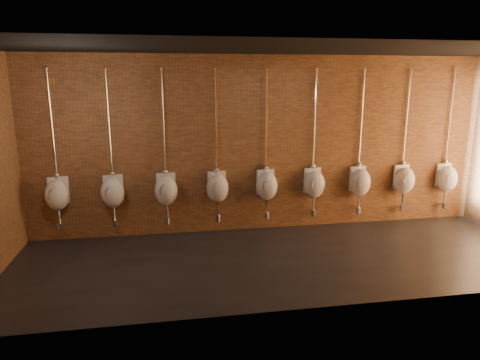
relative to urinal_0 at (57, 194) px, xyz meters
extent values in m
plane|color=black|center=(3.66, -1.36, -0.87)|extent=(8.50, 8.50, 0.00)
cube|color=black|center=(3.66, -1.36, 2.33)|extent=(8.50, 3.00, 0.04)
cube|color=#9F6739|center=(3.66, 0.14, 0.73)|extent=(8.50, 0.04, 3.20)
cube|color=#9F6739|center=(3.66, -2.86, 0.73)|extent=(8.50, 0.04, 3.20)
ellipsoid|color=white|center=(0.00, -0.01, -0.02)|extent=(0.45, 0.41, 0.53)
cube|color=white|center=(0.00, 0.12, 0.04)|extent=(0.34, 0.09, 0.48)
cylinder|color=gray|center=(0.00, -0.14, 0.01)|extent=(0.23, 0.06, 0.23)
cylinder|color=silver|center=(0.00, 0.10, 1.16)|extent=(0.03, 0.03, 1.83)
sphere|color=silver|center=(0.00, 0.09, 0.31)|extent=(0.10, 0.10, 0.10)
cylinder|color=silver|center=(0.00, 0.10, 2.08)|extent=(0.06, 0.06, 0.01)
cylinder|color=silver|center=(0.00, -0.01, -0.37)|extent=(0.04, 0.04, 0.29)
cylinder|color=silver|center=(0.00, -0.01, -0.57)|extent=(0.10, 0.10, 0.13)
cylinder|color=silver|center=(0.00, 0.08, -0.57)|extent=(0.04, 0.17, 0.04)
ellipsoid|color=white|center=(0.91, -0.01, -0.02)|extent=(0.45, 0.41, 0.53)
cube|color=white|center=(0.91, 0.12, 0.04)|extent=(0.34, 0.09, 0.48)
cylinder|color=gray|center=(0.91, -0.14, 0.01)|extent=(0.23, 0.06, 0.23)
cylinder|color=silver|center=(0.91, 0.10, 1.16)|extent=(0.03, 0.03, 1.83)
sphere|color=silver|center=(0.91, 0.09, 0.31)|extent=(0.10, 0.10, 0.10)
cylinder|color=silver|center=(0.91, 0.10, 2.08)|extent=(0.06, 0.06, 0.01)
cylinder|color=silver|center=(0.91, -0.01, -0.37)|extent=(0.04, 0.04, 0.29)
cylinder|color=silver|center=(0.91, -0.01, -0.57)|extent=(0.10, 0.10, 0.13)
cylinder|color=silver|center=(0.91, 0.08, -0.57)|extent=(0.04, 0.17, 0.04)
ellipsoid|color=white|center=(1.83, -0.01, -0.02)|extent=(0.45, 0.41, 0.53)
cube|color=white|center=(1.83, 0.12, 0.04)|extent=(0.34, 0.09, 0.48)
cylinder|color=gray|center=(1.83, -0.14, 0.01)|extent=(0.23, 0.06, 0.23)
cylinder|color=silver|center=(1.83, 0.10, 1.16)|extent=(0.03, 0.03, 1.83)
sphere|color=silver|center=(1.83, 0.09, 0.31)|extent=(0.10, 0.10, 0.10)
cylinder|color=silver|center=(1.83, 0.10, 2.08)|extent=(0.06, 0.06, 0.01)
cylinder|color=silver|center=(1.83, -0.01, -0.37)|extent=(0.04, 0.04, 0.29)
cylinder|color=silver|center=(1.83, -0.01, -0.57)|extent=(0.10, 0.10, 0.13)
cylinder|color=silver|center=(1.83, 0.08, -0.57)|extent=(0.04, 0.17, 0.04)
ellipsoid|color=white|center=(2.74, -0.01, -0.02)|extent=(0.45, 0.41, 0.53)
cube|color=white|center=(2.74, 0.12, 0.04)|extent=(0.34, 0.09, 0.48)
cylinder|color=gray|center=(2.74, -0.14, 0.01)|extent=(0.23, 0.06, 0.23)
cylinder|color=silver|center=(2.74, 0.10, 1.16)|extent=(0.03, 0.03, 1.83)
sphere|color=silver|center=(2.74, 0.09, 0.31)|extent=(0.10, 0.10, 0.10)
cylinder|color=silver|center=(2.74, 0.10, 2.08)|extent=(0.06, 0.06, 0.01)
cylinder|color=silver|center=(2.74, -0.01, -0.37)|extent=(0.04, 0.04, 0.29)
cylinder|color=silver|center=(2.74, -0.01, -0.57)|extent=(0.10, 0.10, 0.13)
cylinder|color=silver|center=(2.74, 0.08, -0.57)|extent=(0.04, 0.17, 0.04)
ellipsoid|color=white|center=(3.66, -0.01, -0.02)|extent=(0.45, 0.41, 0.53)
cube|color=white|center=(3.66, 0.12, 0.04)|extent=(0.34, 0.09, 0.48)
cylinder|color=gray|center=(3.66, -0.14, 0.01)|extent=(0.23, 0.06, 0.23)
cylinder|color=silver|center=(3.66, 0.10, 1.16)|extent=(0.03, 0.03, 1.83)
sphere|color=silver|center=(3.66, 0.09, 0.31)|extent=(0.10, 0.10, 0.10)
cylinder|color=silver|center=(3.66, 0.10, 2.08)|extent=(0.06, 0.06, 0.01)
cylinder|color=silver|center=(3.66, -0.01, -0.37)|extent=(0.04, 0.04, 0.29)
cylinder|color=silver|center=(3.66, -0.01, -0.57)|extent=(0.10, 0.10, 0.13)
cylinder|color=silver|center=(3.66, 0.08, -0.57)|extent=(0.04, 0.17, 0.04)
ellipsoid|color=white|center=(4.57, -0.01, -0.02)|extent=(0.45, 0.41, 0.53)
cube|color=white|center=(4.57, 0.12, 0.04)|extent=(0.34, 0.09, 0.48)
cylinder|color=gray|center=(4.57, -0.14, 0.01)|extent=(0.23, 0.06, 0.23)
cylinder|color=silver|center=(4.57, 0.10, 1.16)|extent=(0.03, 0.03, 1.83)
sphere|color=silver|center=(4.57, 0.09, 0.31)|extent=(0.10, 0.10, 0.10)
cylinder|color=silver|center=(4.57, 0.10, 2.08)|extent=(0.06, 0.06, 0.01)
cylinder|color=silver|center=(4.57, -0.01, -0.37)|extent=(0.04, 0.04, 0.29)
cylinder|color=silver|center=(4.57, -0.01, -0.57)|extent=(0.10, 0.10, 0.13)
cylinder|color=silver|center=(4.57, 0.08, -0.57)|extent=(0.04, 0.17, 0.04)
ellipsoid|color=white|center=(5.49, -0.01, -0.02)|extent=(0.45, 0.41, 0.53)
cube|color=white|center=(5.49, 0.12, 0.04)|extent=(0.34, 0.09, 0.48)
cylinder|color=gray|center=(5.49, -0.14, 0.01)|extent=(0.23, 0.06, 0.23)
cylinder|color=silver|center=(5.49, 0.10, 1.16)|extent=(0.03, 0.03, 1.83)
sphere|color=silver|center=(5.49, 0.09, 0.31)|extent=(0.10, 0.10, 0.10)
cylinder|color=silver|center=(5.49, 0.10, 2.08)|extent=(0.06, 0.06, 0.01)
cylinder|color=silver|center=(5.49, -0.01, -0.37)|extent=(0.04, 0.04, 0.29)
cylinder|color=silver|center=(5.49, -0.01, -0.57)|extent=(0.10, 0.10, 0.13)
cylinder|color=silver|center=(5.49, 0.08, -0.57)|extent=(0.04, 0.17, 0.04)
ellipsoid|color=white|center=(6.40, -0.01, -0.02)|extent=(0.45, 0.41, 0.53)
cube|color=white|center=(6.40, 0.12, 0.04)|extent=(0.34, 0.09, 0.48)
cylinder|color=gray|center=(6.40, -0.14, 0.01)|extent=(0.23, 0.06, 0.23)
cylinder|color=silver|center=(6.40, 0.10, 1.16)|extent=(0.03, 0.03, 1.83)
sphere|color=silver|center=(6.40, 0.09, 0.31)|extent=(0.10, 0.10, 0.10)
cylinder|color=silver|center=(6.40, 0.10, 2.08)|extent=(0.06, 0.06, 0.01)
cylinder|color=silver|center=(6.40, -0.01, -0.37)|extent=(0.04, 0.04, 0.29)
cylinder|color=silver|center=(6.40, -0.01, -0.57)|extent=(0.10, 0.10, 0.13)
cylinder|color=silver|center=(6.40, 0.08, -0.57)|extent=(0.04, 0.17, 0.04)
ellipsoid|color=white|center=(7.31, -0.01, -0.02)|extent=(0.45, 0.41, 0.53)
cube|color=white|center=(7.31, 0.12, 0.04)|extent=(0.34, 0.09, 0.48)
cylinder|color=gray|center=(7.31, -0.14, 0.01)|extent=(0.23, 0.06, 0.23)
cylinder|color=silver|center=(7.31, 0.10, 1.16)|extent=(0.03, 0.03, 1.83)
sphere|color=silver|center=(7.31, 0.09, 0.31)|extent=(0.10, 0.10, 0.10)
cylinder|color=silver|center=(7.31, 0.10, 2.08)|extent=(0.06, 0.06, 0.01)
cylinder|color=silver|center=(7.31, -0.01, -0.37)|extent=(0.04, 0.04, 0.29)
cylinder|color=silver|center=(7.31, -0.01, -0.57)|extent=(0.10, 0.10, 0.13)
cylinder|color=silver|center=(7.31, 0.08, -0.57)|extent=(0.04, 0.17, 0.04)
camera|label=1|loc=(1.89, -7.44, 1.89)|focal=32.00mm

